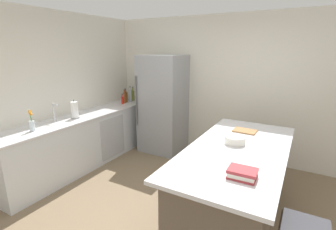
% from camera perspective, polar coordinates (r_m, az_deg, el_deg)
% --- Properties ---
extents(ground_plane, '(7.20, 7.20, 0.00)m').
position_cam_1_polar(ground_plane, '(3.21, 1.38, -23.47)').
color(ground_plane, '#7A664C').
extents(wall_rear, '(6.00, 0.10, 2.60)m').
position_cam_1_polar(wall_rear, '(4.67, 14.72, 5.97)').
color(wall_rear, silver).
rests_on(wall_rear, ground_plane).
extents(wall_left, '(0.10, 6.00, 2.60)m').
position_cam_1_polar(wall_left, '(4.31, -28.65, 3.88)').
color(wall_left, silver).
rests_on(wall_left, ground_plane).
extents(counter_run_left, '(0.63, 3.04, 0.90)m').
position_cam_1_polar(counter_run_left, '(4.58, -18.65, -5.47)').
color(counter_run_left, silver).
rests_on(counter_run_left, ground_plane).
extents(kitchen_island, '(1.04, 2.22, 0.91)m').
position_cam_1_polar(kitchen_island, '(3.11, 15.29, -15.12)').
color(kitchen_island, brown).
rests_on(kitchen_island, ground_plane).
extents(refrigerator, '(0.81, 0.74, 1.89)m').
position_cam_1_polar(refrigerator, '(4.84, -1.18, 2.51)').
color(refrigerator, '#93969B').
rests_on(refrigerator, ground_plane).
extents(sink_faucet, '(0.15, 0.05, 0.30)m').
position_cam_1_polar(sink_faucet, '(4.15, -24.85, 0.61)').
color(sink_faucet, silver).
rests_on(sink_faucet, counter_run_left).
extents(flower_vase, '(0.07, 0.07, 0.30)m').
position_cam_1_polar(flower_vase, '(3.85, -29.04, -1.79)').
color(flower_vase, silver).
rests_on(flower_vase, counter_run_left).
extents(paper_towel_roll, '(0.14, 0.14, 0.31)m').
position_cam_1_polar(paper_towel_roll, '(4.27, -20.84, 1.04)').
color(paper_towel_roll, gray).
rests_on(paper_towel_roll, counter_run_left).
extents(olive_oil_bottle, '(0.06, 0.06, 0.30)m').
position_cam_1_polar(olive_oil_bottle, '(5.44, -8.13, 4.56)').
color(olive_oil_bottle, olive).
rests_on(olive_oil_bottle, counter_run_left).
extents(soda_bottle, '(0.07, 0.07, 0.32)m').
position_cam_1_polar(soda_bottle, '(5.35, -8.75, 4.54)').
color(soda_bottle, silver).
rests_on(soda_bottle, counter_run_left).
extents(whiskey_bottle, '(0.08, 0.08, 0.29)m').
position_cam_1_polar(whiskey_bottle, '(5.30, -9.80, 4.18)').
color(whiskey_bottle, brown).
rests_on(whiskey_bottle, counter_run_left).
extents(vinegar_bottle, '(0.05, 0.05, 0.28)m').
position_cam_1_polar(vinegar_bottle, '(5.20, -10.04, 3.96)').
color(vinegar_bottle, '#994C23').
rests_on(vinegar_bottle, counter_run_left).
extents(hot_sauce_bottle, '(0.05, 0.05, 0.21)m').
position_cam_1_polar(hot_sauce_bottle, '(5.14, -10.51, 3.41)').
color(hot_sauce_bottle, red).
rests_on(hot_sauce_bottle, counter_run_left).
extents(cookbook_stack, '(0.25, 0.19, 0.08)m').
position_cam_1_polar(cookbook_stack, '(2.28, 16.86, -12.84)').
color(cookbook_stack, '#A83338').
rests_on(cookbook_stack, kitchen_island).
extents(mixing_bowl, '(0.24, 0.24, 0.09)m').
position_cam_1_polar(mixing_bowl, '(3.02, 15.28, -5.63)').
color(mixing_bowl, silver).
rests_on(mixing_bowl, kitchen_island).
extents(cutting_board, '(0.30, 0.23, 0.02)m').
position_cam_1_polar(cutting_board, '(3.50, 17.39, -3.53)').
color(cutting_board, '#9E7042').
rests_on(cutting_board, kitchen_island).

